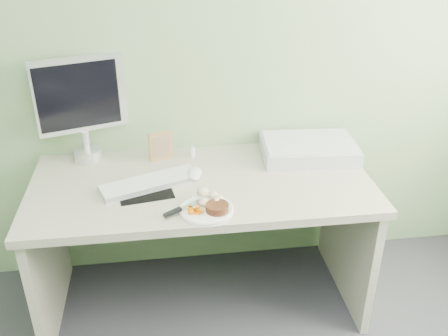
{
  "coord_description": "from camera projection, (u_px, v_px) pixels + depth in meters",
  "views": [
    {
      "loc": [
        -0.16,
        -0.41,
        1.89
      ],
      "look_at": [
        0.09,
        1.5,
        0.86
      ],
      "focal_mm": 40.0,
      "sensor_mm": 36.0,
      "label": 1
    }
  ],
  "objects": [
    {
      "name": "wall_back",
      "position": [
        192.0,
        30.0,
        2.38
      ],
      "size": [
        3.5,
        0.0,
        3.5
      ],
      "primitive_type": "plane",
      "rotation": [
        1.57,
        0.0,
        0.0
      ],
      "color": "gray",
      "rests_on": "floor"
    },
    {
      "name": "desk",
      "position": [
        202.0,
        214.0,
        2.43
      ],
      "size": [
        1.6,
        0.75,
        0.73
      ],
      "color": "#B3A996",
      "rests_on": "floor"
    },
    {
      "name": "plate",
      "position": [
        206.0,
        210.0,
        2.11
      ],
      "size": [
        0.23,
        0.23,
        0.01
      ],
      "primitive_type": "cylinder",
      "color": "white",
      "rests_on": "desk"
    },
    {
      "name": "steak",
      "position": [
        217.0,
        208.0,
        2.09
      ],
      "size": [
        0.12,
        0.12,
        0.03
      ],
      "primitive_type": "cylinder",
      "rotation": [
        0.0,
        0.0,
        -0.29
      ],
      "color": "black",
      "rests_on": "plate"
    },
    {
      "name": "potato_pile",
      "position": [
        212.0,
        197.0,
        2.15
      ],
      "size": [
        0.11,
        0.09,
        0.05
      ],
      "primitive_type": "ellipsoid",
      "rotation": [
        0.0,
        0.0,
        -0.25
      ],
      "color": "#AE7F54",
      "rests_on": "plate"
    },
    {
      "name": "carrot_heap",
      "position": [
        196.0,
        209.0,
        2.08
      ],
      "size": [
        0.06,
        0.05,
        0.03
      ],
      "primitive_type": "cube",
      "rotation": [
        0.0,
        0.0,
        -0.15
      ],
      "color": "orange",
      "rests_on": "plate"
    },
    {
      "name": "steak_knife",
      "position": [
        179.0,
        209.0,
        2.08
      ],
      "size": [
        0.19,
        0.14,
        0.02
      ],
      "rotation": [
        0.0,
        0.0,
        0.59
      ],
      "color": "silver",
      "rests_on": "plate"
    },
    {
      "name": "mousepad",
      "position": [
        145.0,
        190.0,
        2.27
      ],
      "size": [
        0.27,
        0.25,
        0.0
      ],
      "primitive_type": "cube",
      "rotation": [
        0.0,
        0.0,
        0.16
      ],
      "color": "black",
      "rests_on": "desk"
    },
    {
      "name": "keyboard",
      "position": [
        150.0,
        182.0,
        2.3
      ],
      "size": [
        0.48,
        0.29,
        0.02
      ],
      "primitive_type": "cube",
      "rotation": [
        0.0,
        0.0,
        0.36
      ],
      "color": "white",
      "rests_on": "desk"
    },
    {
      "name": "computer_mouse",
      "position": [
        195.0,
        174.0,
        2.36
      ],
      "size": [
        0.09,
        0.13,
        0.04
      ],
      "primitive_type": "ellipsoid",
      "rotation": [
        0.0,
        0.0,
        -0.18
      ],
      "color": "white",
      "rests_on": "desk"
    },
    {
      "name": "photo_frame",
      "position": [
        161.0,
        146.0,
        2.5
      ],
      "size": [
        0.12,
        0.05,
        0.15
      ],
      "primitive_type": "cube",
      "rotation": [
        0.0,
        0.0,
        0.31
      ],
      "color": "#8E6542",
      "rests_on": "desk"
    },
    {
      "name": "eyedrop_bottle",
      "position": [
        193.0,
        152.0,
        2.55
      ],
      "size": [
        0.02,
        0.02,
        0.07
      ],
      "color": "white",
      "rests_on": "desk"
    },
    {
      "name": "scanner",
      "position": [
        309.0,
        149.0,
        2.56
      ],
      "size": [
        0.5,
        0.35,
        0.07
      ],
      "primitive_type": "cube",
      "rotation": [
        0.0,
        0.0,
        -0.07
      ],
      "color": "#A4A5AB",
      "rests_on": "desk"
    },
    {
      "name": "monitor",
      "position": [
        81.0,
        104.0,
        2.41
      ],
      "size": [
        0.43,
        0.18,
        0.52
      ],
      "rotation": [
        0.0,
        0.0,
        0.3
      ],
      "color": "silver",
      "rests_on": "desk"
    }
  ]
}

